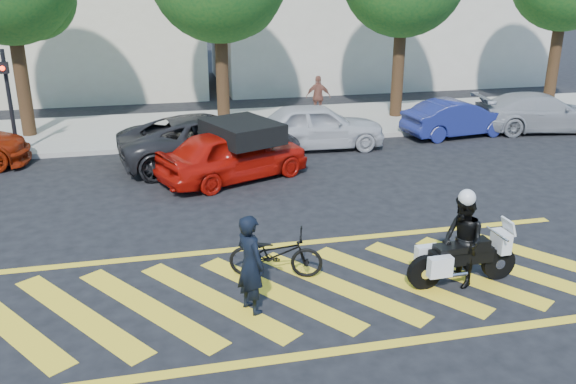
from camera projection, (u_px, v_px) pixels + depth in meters
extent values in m
plane|color=black|center=(311.00, 289.00, 10.71)|extent=(90.00, 90.00, 0.00)
cube|color=#9E998E|center=(224.00, 126.00, 21.69)|extent=(60.00, 5.00, 0.15)
cube|color=yellow|center=(7.00, 323.00, 9.66)|extent=(2.43, 3.21, 0.01)
cube|color=yellow|center=(79.00, 315.00, 9.89)|extent=(2.43, 3.21, 0.01)
cube|color=yellow|center=(148.00, 307.00, 10.12)|extent=(2.43, 3.21, 0.01)
cube|color=yellow|center=(214.00, 300.00, 10.36)|extent=(2.43, 3.21, 0.01)
cube|color=yellow|center=(278.00, 293.00, 10.59)|extent=(2.43, 3.21, 0.01)
cube|color=yellow|center=(338.00, 286.00, 10.82)|extent=(2.43, 3.21, 0.01)
cube|color=yellow|center=(396.00, 279.00, 11.05)|extent=(2.43, 3.21, 0.01)
cube|color=yellow|center=(452.00, 273.00, 11.28)|extent=(2.43, 3.21, 0.01)
cube|color=yellow|center=(505.00, 267.00, 11.51)|extent=(2.43, 3.21, 0.01)
cube|color=yellow|center=(556.00, 261.00, 11.74)|extent=(2.43, 3.21, 0.01)
cube|color=yellow|center=(344.00, 350.00, 8.97)|extent=(12.00, 0.20, 0.01)
cube|color=yellow|center=(287.00, 244.00, 12.45)|extent=(12.00, 0.20, 0.01)
cylinder|color=black|center=(22.00, 79.00, 19.67)|extent=(0.44, 0.44, 4.00)
cylinder|color=black|center=(222.00, 72.00, 21.03)|extent=(0.44, 0.44, 4.00)
cylinder|color=black|center=(398.00, 66.00, 22.40)|extent=(0.44, 0.44, 4.00)
cylinder|color=black|center=(554.00, 61.00, 23.76)|extent=(0.44, 0.44, 4.00)
cylinder|color=black|center=(10.00, 105.00, 17.79)|extent=(0.12, 0.12, 3.20)
cube|color=black|center=(3.00, 68.00, 17.23)|extent=(0.28, 0.18, 0.32)
sphere|color=#FF260C|center=(2.00, 68.00, 17.14)|extent=(0.14, 0.14, 0.14)
imported|color=black|center=(250.00, 264.00, 9.76)|extent=(0.63, 0.73, 1.68)
imported|color=black|center=(276.00, 254.00, 11.03)|extent=(1.80, 1.04, 0.89)
cylinder|color=black|center=(425.00, 272.00, 10.64)|extent=(0.62, 0.15, 0.62)
cylinder|color=silver|center=(425.00, 272.00, 10.64)|extent=(0.19, 0.16, 0.19)
cylinder|color=black|center=(498.00, 263.00, 10.99)|extent=(0.62, 0.15, 0.62)
cylinder|color=silver|center=(498.00, 263.00, 10.99)|extent=(0.19, 0.16, 0.19)
cube|color=black|center=(461.00, 256.00, 10.73)|extent=(1.18, 0.28, 0.28)
cube|color=black|center=(476.00, 244.00, 10.73)|extent=(0.43, 0.30, 0.21)
cube|color=black|center=(450.00, 249.00, 10.61)|extent=(0.53, 0.34, 0.11)
cube|color=silver|center=(501.00, 241.00, 10.85)|extent=(0.22, 0.40, 0.37)
cube|color=silver|center=(427.00, 255.00, 10.83)|extent=(0.43, 0.18, 0.36)
cube|color=silver|center=(440.00, 267.00, 10.38)|extent=(0.43, 0.18, 0.36)
imported|color=black|center=(462.00, 241.00, 10.63)|extent=(0.65, 0.82, 1.65)
imported|color=#AD1008|center=(234.00, 154.00, 16.15)|extent=(4.44, 3.12, 1.40)
imported|color=black|center=(211.00, 140.00, 17.43)|extent=(5.45, 3.06, 1.44)
imported|color=#B9B9BD|center=(317.00, 126.00, 19.06)|extent=(4.28, 1.89, 1.43)
imported|color=navy|center=(458.00, 118.00, 20.53)|extent=(3.89, 1.80, 1.23)
imported|color=gray|center=(540.00, 112.00, 21.17)|extent=(4.76, 2.43, 1.32)
imported|color=brown|center=(318.00, 97.00, 22.47)|extent=(0.97, 0.63, 1.54)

